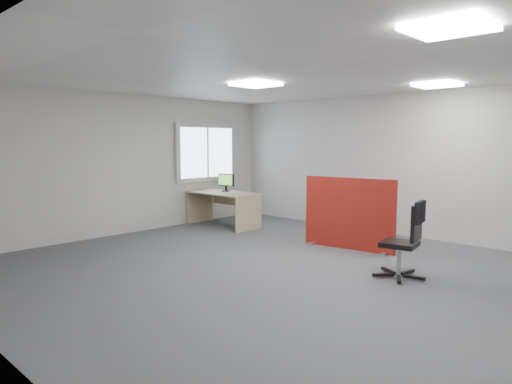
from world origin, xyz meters
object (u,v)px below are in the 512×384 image
Objects in this scene: second_desk at (224,200)px; office_chair at (408,235)px; red_divider at (349,214)px; monitor_second at (226,182)px.

office_chair is at bearing -11.65° from second_desk.
red_divider reaches higher than monitor_second.
monitor_second is 0.41× the size of office_chair.
office_chair is (4.61, -1.06, -0.36)m from monitor_second.
monitor_second is 4.75m from office_chair.
second_desk is at bearing 172.31° from red_divider.
red_divider is at bearing -10.09° from monitor_second.
second_desk is 4.63m from office_chair.
second_desk is at bearing -66.47° from monitor_second.
office_chair is (4.54, -0.94, 0.03)m from second_desk.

